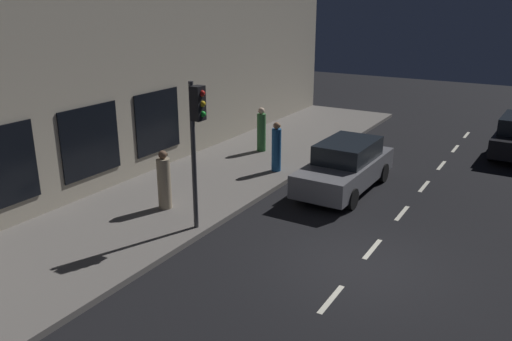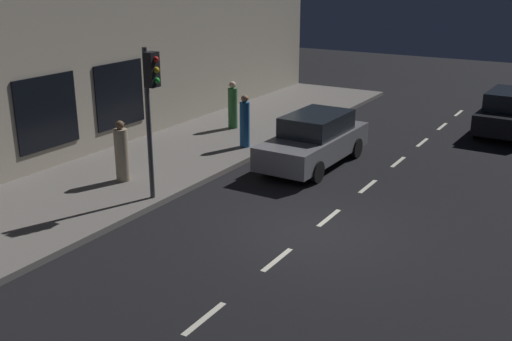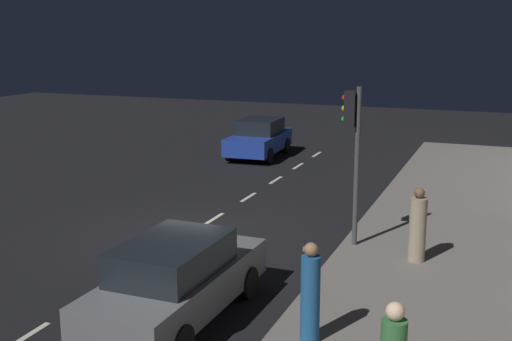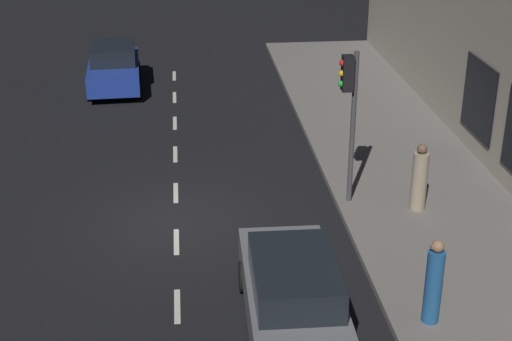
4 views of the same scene
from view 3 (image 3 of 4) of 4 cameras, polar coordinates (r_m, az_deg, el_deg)
ground_plane at (r=17.24m, az=-5.95°, el=-5.63°), size 60.00×60.00×0.00m
sidewalk at (r=15.50m, az=15.25°, el=-7.80°), size 4.50×32.00×0.15m
lane_centre_line at (r=16.41m, az=-7.56°, el=-6.60°), size 0.12×27.20×0.01m
traffic_light at (r=15.53m, az=8.46°, el=3.20°), size 0.47×0.32×3.83m
parked_car_1 at (r=27.43m, az=0.26°, el=2.87°), size 2.04×4.09×1.58m
parked_car_2 at (r=12.19m, az=-6.96°, el=-9.46°), size 1.87×4.53×1.58m
pedestrian_1 at (r=11.06m, az=4.77°, el=-10.80°), size 0.35×0.35×1.72m
pedestrian_2 at (r=15.08m, az=13.94°, el=-4.86°), size 0.54×0.54×1.70m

